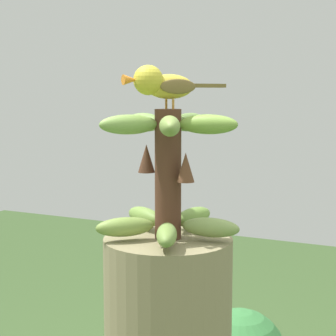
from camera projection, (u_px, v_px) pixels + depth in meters
banana_bunch at (168, 174)px, 1.18m from camera, size 0.30×0.30×0.27m
perched_bird at (162, 84)px, 1.16m from camera, size 0.16×0.20×0.09m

